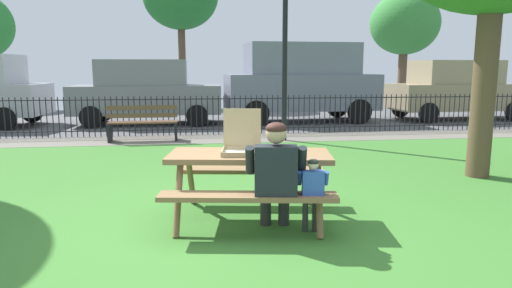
% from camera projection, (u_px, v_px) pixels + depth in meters
% --- Properties ---
extents(ground, '(28.00, 10.90, 0.02)m').
position_uv_depth(ground, '(222.00, 191.00, 6.45)').
color(ground, '#3D792E').
extents(cobblestone_walkway, '(28.00, 1.40, 0.01)m').
position_uv_depth(cobblestone_walkway, '(212.00, 139.00, 11.10)').
color(cobblestone_walkway, slate).
extents(street_asphalt, '(28.00, 7.52, 0.01)m').
position_uv_depth(street_asphalt, '(207.00, 119.00, 15.46)').
color(street_asphalt, '#515154').
extents(picnic_table_foreground, '(2.00, 1.73, 0.79)m').
position_uv_depth(picnic_table_foreground, '(250.00, 168.00, 5.15)').
color(picnic_table_foreground, olive).
rests_on(picnic_table_foreground, ground).
extents(pizza_box_open, '(0.49, 0.50, 0.48)m').
position_uv_depth(pizza_box_open, '(242.00, 143.00, 5.14)').
color(pizza_box_open, tan).
rests_on(pizza_box_open, picnic_table_foreground).
extents(pizza_slice_on_table, '(0.30, 0.30, 0.02)m').
position_uv_depth(pizza_slice_on_table, '(290.00, 154.00, 5.06)').
color(pizza_slice_on_table, '#E3BE4B').
rests_on(pizza_slice_on_table, picnic_table_foreground).
extents(adult_at_table, '(0.63, 0.63, 1.19)m').
position_uv_depth(adult_at_table, '(276.00, 173.00, 4.64)').
color(adult_at_table, '#2B2B2B').
rests_on(adult_at_table, ground).
extents(child_at_table, '(0.33, 0.32, 0.83)m').
position_uv_depth(child_at_table, '(312.00, 189.00, 4.63)').
color(child_at_table, '#303030').
rests_on(child_at_table, ground).
extents(iron_fence_streetside, '(20.45, 0.03, 1.00)m').
position_uv_depth(iron_fence_streetside, '(210.00, 115.00, 11.70)').
color(iron_fence_streetside, black).
rests_on(iron_fence_streetside, ground).
extents(park_bench_center, '(1.61, 0.49, 0.85)m').
position_uv_depth(park_bench_center, '(143.00, 124.00, 10.70)').
color(park_bench_center, brown).
rests_on(park_bench_center, ground).
extents(lamp_post_walkway, '(0.28, 0.28, 4.57)m').
position_uv_depth(lamp_post_walkway, '(285.00, 22.00, 10.45)').
color(lamp_post_walkway, black).
rests_on(lamp_post_walkway, ground).
extents(parked_car_left, '(4.40, 1.91, 1.94)m').
position_uv_depth(parked_car_left, '(146.00, 91.00, 13.90)').
color(parked_car_left, gray).
rests_on(parked_car_left, ground).
extents(parked_car_center, '(4.79, 2.26, 2.46)m').
position_uv_depth(parked_car_center, '(301.00, 80.00, 14.45)').
color(parked_car_center, slate).
rests_on(parked_car_center, ground).
extents(parked_car_right, '(4.48, 2.08, 1.94)m').
position_uv_depth(parked_car_right, '(456.00, 89.00, 15.15)').
color(parked_car_right, '#9A8967').
rests_on(parked_car_right, ground).
extents(far_tree_center, '(3.19, 3.19, 5.17)m').
position_uv_depth(far_tree_center, '(405.00, 24.00, 21.33)').
color(far_tree_center, brown).
rests_on(far_tree_center, ground).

